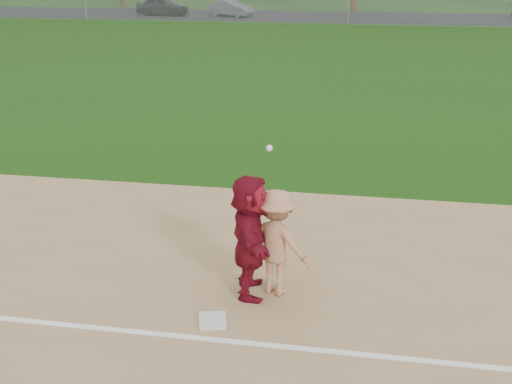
% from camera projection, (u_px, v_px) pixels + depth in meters
% --- Properties ---
extents(ground, '(160.00, 160.00, 0.00)m').
position_uv_depth(ground, '(238.00, 311.00, 9.29)').
color(ground, '#18410C').
rests_on(ground, ground).
extents(foul_line, '(60.00, 0.10, 0.01)m').
position_uv_depth(foul_line, '(226.00, 341.00, 8.55)').
color(foul_line, white).
rests_on(foul_line, infield_dirt).
extents(parking_asphalt, '(120.00, 10.00, 0.01)m').
position_uv_depth(parking_asphalt, '(351.00, 17.00, 51.73)').
color(parking_asphalt, black).
rests_on(parking_asphalt, ground).
extents(first_base, '(0.45, 0.45, 0.08)m').
position_uv_depth(first_base, '(213.00, 321.00, 8.95)').
color(first_base, silver).
rests_on(first_base, infield_dirt).
extents(base_runner, '(0.87, 1.83, 1.89)m').
position_uv_depth(base_runner, '(250.00, 236.00, 9.45)').
color(base_runner, maroon).
rests_on(base_runner, infield_dirt).
extents(car_left, '(4.46, 2.21, 1.46)m').
position_uv_depth(car_left, '(163.00, 6.00, 52.77)').
color(car_left, black).
rests_on(car_left, parking_asphalt).
extents(car_mid, '(4.01, 2.73, 1.25)m').
position_uv_depth(car_mid, '(231.00, 8.00, 51.97)').
color(car_mid, '#515459').
rests_on(car_mid, parking_asphalt).
extents(first_base_play, '(1.22, 0.97, 2.42)m').
position_uv_depth(first_base_play, '(277.00, 242.00, 9.52)').
color(first_base_play, '#A2A2A4').
rests_on(first_base_play, infield_dirt).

